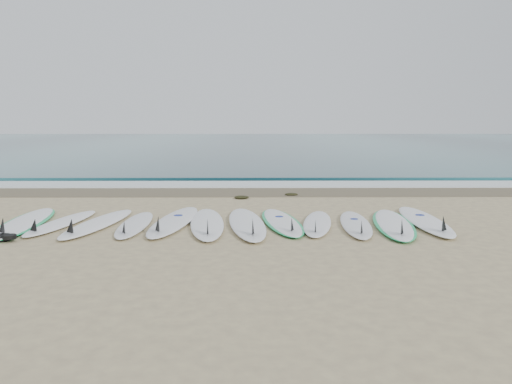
{
  "coord_description": "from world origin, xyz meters",
  "views": [
    {
      "loc": [
        0.46,
        -8.62,
        1.83
      ],
      "look_at": [
        0.53,
        1.33,
        0.4
      ],
      "focal_mm": 35.0,
      "sensor_mm": 36.0,
      "label": 1
    }
  ],
  "objects_px": {
    "surfboard_6": "(247,223)",
    "surfboard_11": "(426,221)",
    "surfboard_0": "(24,222)",
    "leash_coil": "(2,238)"
  },
  "relations": [
    {
      "from": "surfboard_6",
      "to": "surfboard_11",
      "type": "xyz_separation_m",
      "value": [
        3.18,
        0.21,
        -0.0
      ]
    },
    {
      "from": "surfboard_0",
      "to": "leash_coil",
      "type": "bearing_deg",
      "value": -87.99
    },
    {
      "from": "surfboard_0",
      "to": "surfboard_11",
      "type": "relative_size",
      "value": 1.02
    },
    {
      "from": "surfboard_6",
      "to": "leash_coil",
      "type": "height_order",
      "value": "surfboard_6"
    },
    {
      "from": "surfboard_0",
      "to": "surfboard_11",
      "type": "distance_m",
      "value": 7.11
    },
    {
      "from": "surfboard_0",
      "to": "surfboard_6",
      "type": "xyz_separation_m",
      "value": [
        3.93,
        -0.15,
        0.01
      ]
    },
    {
      "from": "surfboard_0",
      "to": "surfboard_11",
      "type": "xyz_separation_m",
      "value": [
        7.11,
        0.05,
        0.01
      ]
    },
    {
      "from": "surfboard_11",
      "to": "leash_coil",
      "type": "height_order",
      "value": "surfboard_11"
    },
    {
      "from": "surfboard_6",
      "to": "surfboard_11",
      "type": "relative_size",
      "value": 1.02
    },
    {
      "from": "surfboard_11",
      "to": "leash_coil",
      "type": "bearing_deg",
      "value": -167.42
    }
  ]
}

